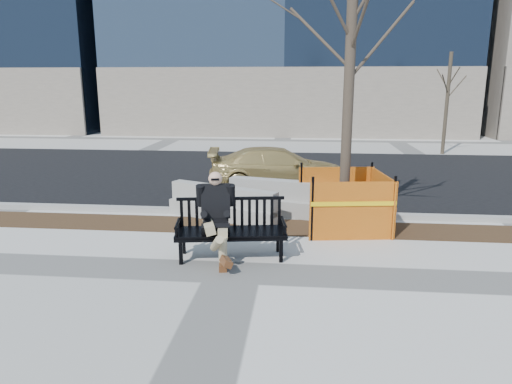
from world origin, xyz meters
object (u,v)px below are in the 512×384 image
(tree_fence, at_px, (343,228))
(jersey_barrier_right, at_px, (290,216))
(seated_man, at_px, (217,257))
(jersey_barrier_left, at_px, (223,219))
(sedan, at_px, (278,187))
(bench, at_px, (231,258))

(tree_fence, relative_size, jersey_barrier_right, 2.19)
(seated_man, relative_size, jersey_barrier_right, 0.53)
(jersey_barrier_left, bearing_deg, seated_man, -59.57)
(tree_fence, height_order, sedan, tree_fence)
(sedan, bearing_deg, bench, 167.59)
(bench, bearing_deg, seated_man, 168.48)
(bench, height_order, tree_fence, tree_fence)
(sedan, xyz_separation_m, jersey_barrier_right, (0.45, -3.10, 0.00))
(seated_man, height_order, jersey_barrier_left, seated_man)
(seated_man, distance_m, jersey_barrier_left, 2.47)
(bench, distance_m, jersey_barrier_left, 2.53)
(seated_man, xyz_separation_m, jersey_barrier_right, (1.27, 2.89, 0.00))
(jersey_barrier_right, bearing_deg, sedan, 112.04)
(seated_man, relative_size, tree_fence, 0.24)
(bench, distance_m, tree_fence, 3.01)
(seated_man, bearing_deg, jersey_barrier_right, 57.38)
(jersey_barrier_left, bearing_deg, bench, -53.38)
(seated_man, xyz_separation_m, tree_fence, (2.47, 2.04, 0.00))
(tree_fence, bearing_deg, jersey_barrier_right, 144.60)
(bench, bearing_deg, jersey_barrier_left, 94.11)
(bench, height_order, jersey_barrier_right, bench)
(seated_man, height_order, tree_fence, tree_fence)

